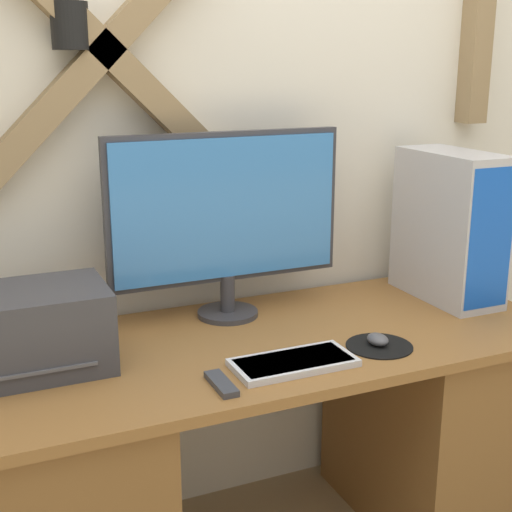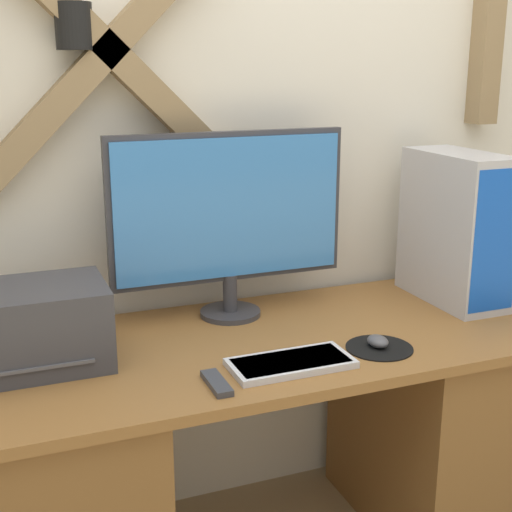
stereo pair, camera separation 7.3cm
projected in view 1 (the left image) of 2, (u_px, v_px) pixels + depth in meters
name	position (u px, v px, depth m)	size (l,w,h in m)	color
wall_back	(213.00, 106.00, 2.23)	(6.40, 0.15, 2.70)	silver
desk	(267.00, 448.00, 2.13)	(1.73, 0.71, 0.73)	brown
monitor	(226.00, 214.00, 2.13)	(0.73, 0.19, 0.57)	#333338
keyboard	(293.00, 362.00, 1.85)	(0.32, 0.15, 0.02)	silver
mousepad	(379.00, 346.00, 1.97)	(0.19, 0.19, 0.00)	black
mouse	(378.00, 339.00, 1.97)	(0.05, 0.07, 0.03)	#4C4C51
computer_tower	(450.00, 226.00, 2.32)	(0.18, 0.39, 0.49)	#B2B2B7
printer	(34.00, 330.00, 1.81)	(0.37, 0.28, 0.21)	#38383D
remote_control	(221.00, 384.00, 1.73)	(0.04, 0.14, 0.02)	#38383D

